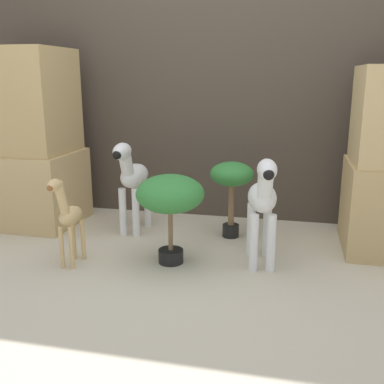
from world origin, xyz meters
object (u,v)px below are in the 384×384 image
potted_palm_front (232,179)px  potted_palm_back (170,197)px  zebra_right (263,201)px  giraffe_figurine (68,214)px  zebra_left (132,178)px

potted_palm_front → potted_palm_back: bearing=-118.4°
potted_palm_front → potted_palm_back: 0.61m
zebra_right → giraffe_figurine: zebra_right is taller
zebra_right → potted_palm_front: size_ratio=1.26×
zebra_right → zebra_left: (-0.95, 0.40, 0.00)m
potted_palm_front → potted_palm_back: (-0.29, -0.54, -0.00)m
giraffe_figurine → potted_palm_back: 0.61m
zebra_left → potted_palm_back: zebra_left is taller
zebra_left → potted_palm_front: zebra_left is taller
giraffe_figurine → zebra_right: bearing=12.8°
zebra_right → zebra_left: 1.03m
potted_palm_front → zebra_right: bearing=-62.2°
zebra_right → potted_palm_front: 0.53m
zebra_right → potted_palm_back: bearing=-172.2°
giraffe_figurine → potted_palm_front: 1.13m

